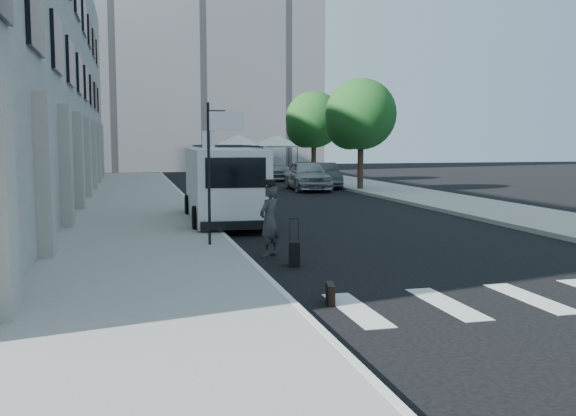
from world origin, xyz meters
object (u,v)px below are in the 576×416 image
businessman (269,221)px  briefcase (330,294)px  cargo_van (224,185)px  parked_car_a (307,175)px  parked_car_c (271,168)px  suitcase (294,253)px  parked_car_b (323,175)px

businessman → briefcase: (0.06, -4.52, -0.68)m
cargo_van → parked_car_a: 14.45m
parked_car_c → cargo_van: bearing=-105.9°
briefcase → parked_car_a: (6.28, 23.82, 0.67)m
suitcase → parked_car_b: 23.28m
cargo_van → parked_car_c: 23.69m
suitcase → parked_car_b: bearing=83.8°
parked_car_c → briefcase: bearing=-100.4°
suitcase → parked_car_a: parked_car_a is taller
businessman → parked_car_c: (6.47, 29.13, -0.07)m
suitcase → parked_car_a: bearing=86.0°
suitcase → parked_car_c: 31.00m
suitcase → cargo_van: 7.71m
parked_car_a → parked_car_c: parked_car_a is taller
briefcase → suitcase: size_ratio=0.42×
suitcase → cargo_van: (-0.44, 7.63, 0.99)m
businessman → parked_car_c: size_ratio=0.31×
suitcase → briefcase: bearing=-81.5°
parked_car_a → parked_car_c: 9.84m
businessman → cargo_van: (-0.15, 6.40, 0.42)m
parked_car_a → parked_car_c: bearing=92.7°
suitcase → parked_car_b: (7.43, 22.05, 0.45)m
businessman → cargo_van: bearing=-130.9°
briefcase → parked_car_c: bearing=90.8°
parked_car_b → parked_car_c: (-1.24, 8.32, 0.06)m
suitcase → cargo_van: bearing=105.7°
parked_car_a → parked_car_b: (1.37, 1.52, -0.11)m
parked_car_b → parked_car_c: size_ratio=0.81×
briefcase → parked_car_a: 24.65m
businessman → parked_car_a: 20.31m
businessman → parked_car_b: bearing=-152.6°
briefcase → parked_car_b: bearing=84.8°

